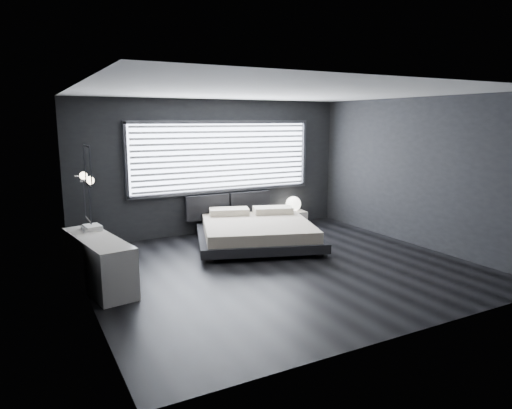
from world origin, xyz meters
TOP-DOWN VIEW (x-y plane):
  - room at (0.00, 0.00)m, footprint 6.04×6.00m
  - window at (0.20, 2.70)m, footprint 4.14×0.09m
  - headboard at (0.28, 2.64)m, footprint 1.96×0.16m
  - sconce_near at (-2.88, 0.05)m, footprint 0.18×0.11m
  - sconce_far at (-2.88, 0.65)m, footprint 0.18×0.11m
  - wall_art_upper at (-2.98, -0.55)m, footprint 0.01×0.48m
  - wall_art_lower at (-2.98, -0.30)m, footprint 0.01×0.48m
  - bed at (0.30, 1.37)m, footprint 2.83×2.76m
  - nightstand at (1.84, 2.50)m, footprint 0.59×0.51m
  - orb_lamp at (1.83, 2.47)m, footprint 0.35×0.35m
  - dresser at (-2.78, 0.49)m, footprint 0.79×1.86m
  - book_stack at (-2.76, 1.01)m, footprint 0.28×0.37m

SIDE VIEW (x-z plane):
  - nightstand at x=1.84m, z-range 0.00..0.32m
  - bed at x=0.30m, z-range -0.02..0.56m
  - dresser at x=-2.78m, z-range 0.00..0.72m
  - orb_lamp at x=1.83m, z-range 0.32..0.66m
  - headboard at x=0.28m, z-range 0.31..0.83m
  - book_stack at x=-2.76m, z-range 0.72..0.79m
  - wall_art_lower at x=-2.98m, z-range 1.14..1.62m
  - room at x=0.00m, z-range 0.00..2.80m
  - sconce_near at x=-2.88m, z-range 1.55..1.66m
  - sconce_far at x=-2.88m, z-range 1.55..1.66m
  - window at x=0.20m, z-range 0.85..2.37m
  - wall_art_upper at x=-2.98m, z-range 1.61..2.09m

